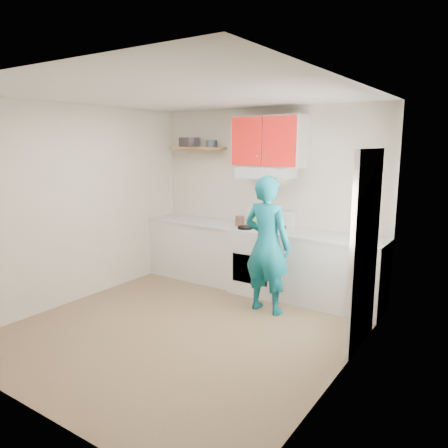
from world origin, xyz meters
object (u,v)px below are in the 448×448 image
Objects in this scene: tin at (212,144)px; kettle at (254,220)px; crock at (240,222)px; stove at (261,260)px; person at (267,245)px.

tin is 1.37m from kettle.
kettle is 0.22m from crock.
stove is 4.43× the size of kettle.
stove is at bearing -10.78° from tin.
stove is 5.49× the size of tin.
kettle reaches higher than stove.
tin is at bearing 162.85° from crock.
person is at bearing -29.56° from tin.
person reaches higher than stove.
person is at bearing -37.87° from crock.
crock is (0.63, -0.20, -1.11)m from tin.
stove is 0.53× the size of person.
kettle is at bearing 159.84° from stove.
kettle is at bearing 17.48° from crock.
person is (1.41, -0.80, -1.23)m from tin.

